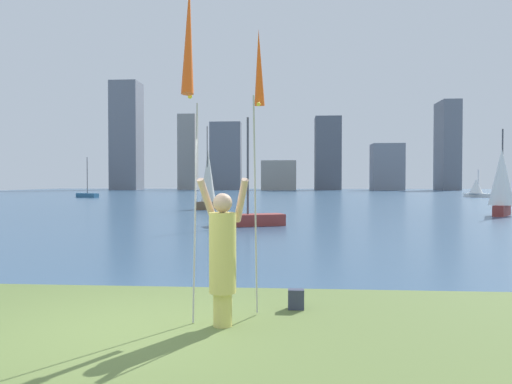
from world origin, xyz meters
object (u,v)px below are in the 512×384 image
Objects in this scene: sailboat_0 at (248,219)px; sailboat_2 at (477,188)px; sailboat_1 at (87,195)px; bag at (296,299)px; person at (223,253)px; kite_flag_left at (189,45)px; sailboat_3 at (208,181)px; kite_flag_right at (259,76)px; sailboat_4 at (502,182)px.

sailboat_2 is (24.28, 39.54, 0.77)m from sailboat_0.
sailboat_1 is (-22.30, 34.91, 0.02)m from sailboat_0.
person is at bearing -137.04° from bag.
bag is 0.06× the size of sailboat_0.
bag is at bearing 37.18° from kite_flag_left.
sailboat_3 is at bearing 107.56° from sailboat_0.
sailboat_1 reaches higher than kite_flag_right.
sailboat_3 is at bearing 101.57° from kite_flag_right.
person is 0.34× the size of sailboat_3.
sailboat_3 reaches higher than sailboat_4.
kite_flag_left is at bearing -127.33° from kite_flag_right.
sailboat_2 is at bearing 76.02° from person.
sailboat_0 is 0.97× the size of sailboat_1.
sailboat_3 is at bearing 163.58° from sailboat_4.
sailboat_4 is (11.60, 20.51, 1.75)m from bag.
sailboat_1 is (-24.24, 48.34, 0.17)m from bag.
kite_flag_left is 27.11m from sailboat_3.
sailboat_2 reaches higher than person.
bag is at bearing -119.49° from sailboat_4.
sailboat_0 is at bearing 95.88° from kite_flag_right.
person is 0.40× the size of sailboat_4.
kite_flag_left is at bearing -65.17° from sailboat_1.
sailboat_4 is at bearing -16.42° from sailboat_3.
kite_flag_left is at bearing -87.82° from sailboat_0.
person is 1.56m from bag.
person is at bearing -79.69° from sailboat_3.
kite_flag_right is at bearing 176.62° from bag.
sailboat_0 is 15.36m from sailboat_4.
sailboat_4 is (12.57, 21.41, 0.94)m from person.
person is 14.39m from sailboat_0.
kite_flag_left is 54.53m from sailboat_1.
bag is (1.39, 1.05, -3.51)m from kite_flag_left.
kite_flag_left is 59.06m from sailboat_2.
kite_flag_left is at bearing -113.71° from sailboat_2.
bag is 0.06× the size of sailboat_4.
sailboat_4 is at bearing 27.59° from sailboat_0.
sailboat_0 is 46.41m from sailboat_2.
sailboat_3 reaches higher than sailboat_0.
sailboat_4 is at bearing 59.30° from kite_flag_right.
sailboat_1 is at bearing 122.57° from sailboat_0.
sailboat_1 reaches higher than person.
sailboat_1 reaches higher than sailboat_0.
bag is 26.35m from sailboat_3.
person reaches higher than bag.
sailboat_4 reaches higher than bag.
person is 54.47m from sailboat_1.
sailboat_3 reaches higher than person.
kite_flag_right is 53.89m from sailboat_1.
sailboat_3 reaches higher than kite_flag_right.
person is 6.63× the size of bag.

